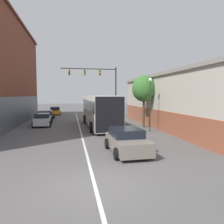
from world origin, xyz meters
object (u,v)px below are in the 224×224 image
object	(u,v)px
parked_car_left_far	(43,120)
street_lamp	(150,99)
parked_car_left_mid	(55,111)
traffic_signal_gantry	(99,80)
bus	(100,109)
parked_car_left_near	(46,115)
hatchback_foreground	(127,141)
street_tree_near	(144,89)

from	to	relation	value
parked_car_left_far	street_lamp	size ratio (longest dim) A/B	0.79
parked_car_left_mid	traffic_signal_gantry	xyz separation A→B (m)	(6.84, -7.56, 4.82)
bus	street_lamp	world-z (taller)	street_lamp
parked_car_left_near	street_lamp	xyz separation A→B (m)	(10.57, -11.72, 2.36)
traffic_signal_gantry	hatchback_foreground	bearing A→B (deg)	-92.35
bus	parked_car_left_mid	bearing A→B (deg)	18.18
hatchback_foreground	traffic_signal_gantry	distance (m)	19.84
traffic_signal_gantry	street_tree_near	size ratio (longest dim) A/B	1.47
street_lamp	hatchback_foreground	bearing A→B (deg)	-120.00
street_tree_near	street_lamp	bearing A→B (deg)	-96.65
hatchback_foreground	parked_car_left_far	size ratio (longest dim) A/B	1.05
hatchback_foreground	traffic_signal_gantry	world-z (taller)	traffic_signal_gantry
bus	hatchback_foreground	xyz separation A→B (m)	(0.23, -10.62, -1.18)
traffic_signal_gantry	parked_car_left_mid	bearing A→B (deg)	132.14
street_lamp	parked_car_left_near	bearing A→B (deg)	132.06
parked_car_left_near	parked_car_left_far	xyz separation A→B (m)	(0.32, -5.98, 0.06)
hatchback_foreground	traffic_signal_gantry	bearing A→B (deg)	-4.28
bus	hatchback_foreground	world-z (taller)	bus
bus	parked_car_left_far	distance (m)	6.49
hatchback_foreground	parked_car_left_mid	world-z (taller)	hatchback_foreground
bus	traffic_signal_gantry	xyz separation A→B (m)	(1.02, 8.62, 3.60)
traffic_signal_gantry	street_tree_near	xyz separation A→B (m)	(3.47, -9.72, -1.45)
parked_car_left_far	street_tree_near	xyz separation A→B (m)	(10.57, -3.06, 3.35)
parked_car_left_mid	parked_car_left_far	world-z (taller)	parked_car_left_far
parked_car_left_mid	parked_car_left_far	bearing A→B (deg)	171.00
parked_car_left_mid	bus	bearing A→B (deg)	-168.20
parked_car_left_mid	street_lamp	world-z (taller)	street_lamp
hatchback_foreground	parked_car_left_near	bearing A→B (deg)	17.70
parked_car_left_near	street_lamp	size ratio (longest dim) A/B	0.93
parked_car_left_far	street_tree_near	world-z (taller)	street_tree_near
street_tree_near	parked_car_left_mid	bearing A→B (deg)	120.84
parked_car_left_far	traffic_signal_gantry	xyz separation A→B (m)	(7.09, 6.66, 4.80)
parked_car_left_far	traffic_signal_gantry	size ratio (longest dim) A/B	0.49
parked_car_left_near	parked_car_left_far	world-z (taller)	parked_car_left_far
hatchback_foreground	parked_car_left_mid	xyz separation A→B (m)	(-6.05, 26.79, -0.03)
parked_car_left_near	street_lamp	distance (m)	15.95
bus	hatchback_foreground	size ratio (longest dim) A/B	2.69
parked_car_left_near	parked_car_left_mid	xyz separation A→B (m)	(0.57, 8.24, 0.03)
parked_car_left_near	street_tree_near	world-z (taller)	street_tree_near
hatchback_foreground	street_tree_near	world-z (taller)	street_tree_near
bus	parked_car_left_mid	xyz separation A→B (m)	(-5.82, 16.18, -1.22)
parked_car_left_mid	hatchback_foreground	bearing A→B (deg)	-175.25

